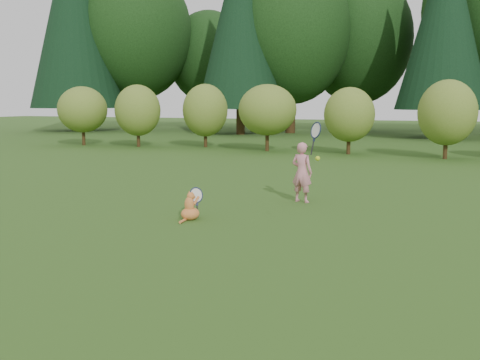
% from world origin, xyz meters
% --- Properties ---
extents(ground, '(100.00, 100.00, 0.00)m').
position_xyz_m(ground, '(0.00, 0.00, 0.00)').
color(ground, '#294A14').
rests_on(ground, ground).
extents(shrub_row, '(28.00, 3.00, 2.80)m').
position_xyz_m(shrub_row, '(0.00, 13.00, 1.40)').
color(shrub_row, '#5C7624').
rests_on(shrub_row, ground).
extents(child, '(0.68, 0.47, 1.71)m').
position_xyz_m(child, '(0.62, 2.97, 0.60)').
color(child, pink).
rests_on(child, ground).
extents(cat, '(0.43, 0.70, 0.63)m').
position_xyz_m(cat, '(-0.68, 0.83, 0.24)').
color(cat, '#BD7424').
rests_on(cat, ground).
extents(tennis_ball, '(0.07, 0.07, 0.07)m').
position_xyz_m(tennis_ball, '(1.49, 0.47, 1.12)').
color(tennis_ball, '#A5CE18').
rests_on(tennis_ball, ground).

